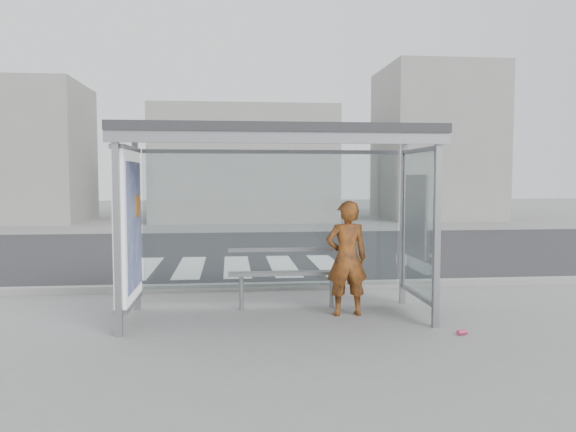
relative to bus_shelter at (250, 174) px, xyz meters
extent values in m
plane|color=slate|center=(0.37, -0.06, -1.98)|extent=(80.00, 80.00, 0.00)
cube|color=#232325|center=(0.37, 6.94, -1.98)|extent=(30.00, 10.00, 0.01)
cube|color=gray|center=(0.37, 1.89, -1.92)|extent=(30.00, 0.18, 0.12)
cube|color=silver|center=(-2.13, 4.44, -1.98)|extent=(0.55, 3.00, 0.00)
cube|color=silver|center=(-1.13, 4.44, -1.98)|extent=(0.55, 3.00, 0.00)
cube|color=silver|center=(-0.13, 4.44, -1.98)|extent=(0.55, 3.00, 0.00)
cube|color=silver|center=(0.87, 4.44, -1.98)|extent=(0.55, 3.00, 0.00)
cube|color=silver|center=(1.87, 4.44, -1.98)|extent=(0.55, 3.00, 0.00)
cube|color=gray|center=(-1.63, -0.76, -0.73)|extent=(0.08, 0.08, 2.50)
cube|color=gray|center=(2.37, -0.76, -0.73)|extent=(0.08, 0.08, 2.50)
cube|color=gray|center=(-1.63, 0.64, -0.73)|extent=(0.08, 0.08, 2.50)
cube|color=gray|center=(2.37, 0.64, -0.73)|extent=(0.08, 0.08, 2.50)
cube|color=#2D2D30|center=(0.37, -0.06, 0.58)|extent=(4.25, 1.65, 0.12)
cube|color=gray|center=(0.37, -0.82, 0.47)|extent=(4.25, 0.06, 0.18)
cube|color=white|center=(0.37, 0.64, -0.68)|extent=(3.80, 0.02, 2.00)
cube|color=white|center=(-1.63, -0.06, -0.68)|extent=(0.15, 1.25, 2.00)
cube|color=#3043AC|center=(-1.54, -0.06, -0.68)|extent=(0.01, 1.10, 1.70)
cylinder|color=orange|center=(-1.53, 0.19, -0.43)|extent=(0.02, 0.32, 0.32)
cube|color=white|center=(2.37, -0.06, -0.68)|extent=(0.03, 1.25, 2.00)
cube|color=beige|center=(2.34, -0.01, -0.58)|extent=(0.03, 0.86, 1.16)
cube|color=gray|center=(-9.63, 17.94, 1.02)|extent=(6.00, 5.00, 6.00)
cube|color=gray|center=(0.37, 17.94, 0.52)|extent=(8.00, 5.00, 5.00)
cube|color=gray|center=(9.37, 17.94, 1.52)|extent=(5.00, 5.00, 7.00)
imported|color=red|center=(1.36, -0.01, -1.17)|extent=(0.61, 0.41, 1.62)
cube|color=slate|center=(0.56, 0.47, -1.46)|extent=(1.73, 0.21, 0.05)
cylinder|color=slate|center=(-0.11, 0.47, -1.73)|extent=(0.07, 0.07, 0.50)
cylinder|color=slate|center=(1.23, 0.47, -1.73)|extent=(0.07, 0.07, 0.50)
cube|color=slate|center=(0.56, 0.60, -1.12)|extent=(1.73, 0.04, 0.06)
cylinder|color=#E64373|center=(2.57, -1.14, -1.95)|extent=(0.14, 0.10, 0.07)
camera|label=1|loc=(-0.27, -7.69, -0.03)|focal=35.00mm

